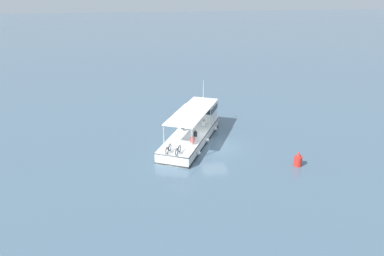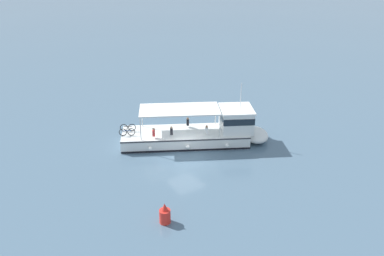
# 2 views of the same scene
# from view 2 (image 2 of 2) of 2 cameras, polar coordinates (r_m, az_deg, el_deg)

# --- Properties ---
(ground_plane) EXTENTS (400.00, 400.00, 0.00)m
(ground_plane) POSITION_cam_2_polar(r_m,az_deg,el_deg) (30.60, -0.96, -4.48)
(ground_plane) COLOR slate
(ferry_main) EXTENTS (8.66, 12.68, 5.32)m
(ferry_main) POSITION_cam_2_polar(r_m,az_deg,el_deg) (32.57, 1.78, -0.56)
(ferry_main) COLOR white
(ferry_main) RESTS_ON ground
(channel_buoy) EXTENTS (0.70, 0.70, 1.40)m
(channel_buoy) POSITION_cam_2_polar(r_m,az_deg,el_deg) (23.59, -4.13, -12.97)
(channel_buoy) COLOR red
(channel_buoy) RESTS_ON ground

